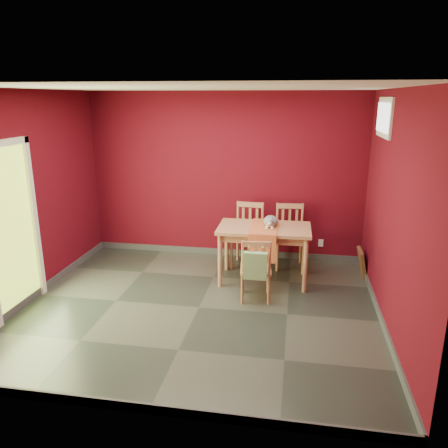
% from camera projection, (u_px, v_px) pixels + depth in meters
% --- Properties ---
extents(ground, '(4.50, 4.50, 0.00)m').
position_uv_depth(ground, '(199.00, 307.00, 5.61)').
color(ground, '#2D342D').
rests_on(ground, ground).
extents(room_shell, '(4.50, 4.50, 4.50)m').
position_uv_depth(room_shell, '(199.00, 304.00, 5.59)').
color(room_shell, '#510814').
rests_on(room_shell, ground).
extents(doorway, '(0.06, 1.01, 2.13)m').
position_uv_depth(doorway, '(10.00, 224.00, 5.27)').
color(doorway, '#B7D838').
rests_on(doorway, ground).
extents(window, '(0.05, 0.90, 0.50)m').
position_uv_depth(window, '(384.00, 117.00, 5.54)').
color(window, white).
rests_on(window, room_shell).
extents(outlet_plate, '(0.08, 0.02, 0.12)m').
position_uv_depth(outlet_plate, '(321.00, 243.00, 7.15)').
color(outlet_plate, silver).
rests_on(outlet_plate, room_shell).
extents(dining_table, '(1.32, 0.78, 0.82)m').
position_uv_depth(dining_table, '(264.00, 234.00, 6.25)').
color(dining_table, '#B07652').
rests_on(dining_table, ground).
extents(table_runner, '(0.39, 0.81, 0.41)m').
position_uv_depth(table_runner, '(263.00, 234.00, 6.11)').
color(table_runner, '#BF5931').
rests_on(table_runner, dining_table).
extents(chair_far_left, '(0.51, 0.51, 1.00)m').
position_uv_depth(chair_far_left, '(248.00, 234.00, 6.90)').
color(chair_far_left, '#B07652').
rests_on(chair_far_left, ground).
extents(chair_far_right, '(0.50, 0.50, 0.99)m').
position_uv_depth(chair_far_right, '(290.00, 235.00, 6.87)').
color(chair_far_right, '#B07652').
rests_on(chair_far_right, ground).
extents(chair_near, '(0.44, 0.44, 0.86)m').
position_uv_depth(chair_near, '(256.00, 269.00, 5.71)').
color(chair_near, '#B07652').
rests_on(chair_near, ground).
extents(tote_bag, '(0.30, 0.18, 0.42)m').
position_uv_depth(tote_bag, '(255.00, 266.00, 5.47)').
color(tote_bag, '#77A46B').
rests_on(tote_bag, chair_near).
extents(cat, '(0.27, 0.44, 0.21)m').
position_uv_depth(cat, '(271.00, 219.00, 6.23)').
color(cat, slate).
rests_on(cat, table_runner).
extents(picture_frame, '(0.14, 0.41, 0.41)m').
position_uv_depth(picture_frame, '(362.00, 263.00, 6.57)').
color(picture_frame, brown).
rests_on(picture_frame, ground).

